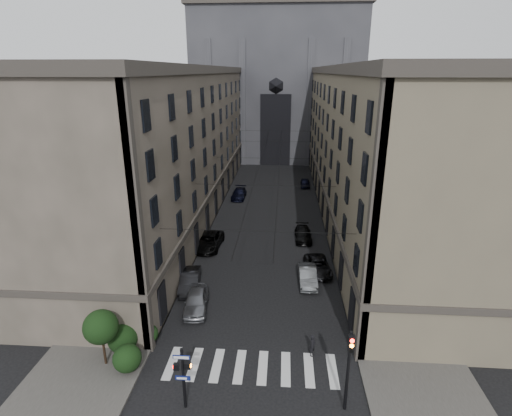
% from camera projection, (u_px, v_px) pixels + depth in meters
% --- Properties ---
extents(sidewalk_left, '(7.00, 80.00, 0.15)m').
position_uv_depth(sidewalk_left, '(195.00, 208.00, 55.90)').
color(sidewalk_left, '#383533').
rests_on(sidewalk_left, ground).
extents(sidewalk_right, '(7.00, 80.00, 0.15)m').
position_uv_depth(sidewalk_right, '(346.00, 211.00, 54.50)').
color(sidewalk_right, '#383533').
rests_on(sidewalk_right, ground).
extents(zebra_crossing, '(11.00, 3.20, 0.01)m').
position_uv_depth(zebra_crossing, '(251.00, 367.00, 25.99)').
color(zebra_crossing, beige).
rests_on(zebra_crossing, ground).
extents(building_left, '(13.60, 60.60, 18.85)m').
position_uv_depth(building_left, '(169.00, 142.00, 53.08)').
color(building_left, '#4A4338').
rests_on(building_left, ground).
extents(building_right, '(13.60, 60.60, 18.85)m').
position_uv_depth(building_right, '(375.00, 144.00, 51.28)').
color(building_right, brown).
rests_on(building_right, ground).
extents(gothic_tower, '(35.00, 23.00, 58.00)m').
position_uv_depth(gothic_tower, '(277.00, 73.00, 86.16)').
color(gothic_tower, '#2D2D33').
rests_on(gothic_tower, ground).
extents(pedestrian_signal_left, '(1.02, 0.38, 4.00)m').
position_uv_depth(pedestrian_signal_left, '(183.00, 374.00, 22.17)').
color(pedestrian_signal_left, black).
rests_on(pedestrian_signal_left, ground).
extents(traffic_light_right, '(0.34, 0.50, 5.20)m').
position_uv_depth(traffic_light_right, '(349.00, 362.00, 21.64)').
color(traffic_light_right, black).
rests_on(traffic_light_right, ground).
extents(shrub_cluster, '(3.90, 4.40, 3.90)m').
position_uv_depth(shrub_cluster, '(118.00, 338.00, 25.99)').
color(shrub_cluster, black).
rests_on(shrub_cluster, sidewalk_left).
extents(tram_wires, '(14.00, 60.00, 0.43)m').
position_uv_depth(tram_wires, '(270.00, 159.00, 52.52)').
color(tram_wires, black).
rests_on(tram_wires, ground).
extents(car_left_near, '(2.38, 4.81, 1.58)m').
position_uv_depth(car_left_near, '(196.00, 300.00, 32.06)').
color(car_left_near, slate).
rests_on(car_left_near, ground).
extents(car_left_midnear, '(2.22, 4.86, 1.54)m').
position_uv_depth(car_left_midnear, '(190.00, 281.00, 35.07)').
color(car_left_midnear, black).
rests_on(car_left_midnear, ground).
extents(car_left_midfar, '(2.82, 5.61, 1.52)m').
position_uv_depth(car_left_midfar, '(209.00, 241.00, 43.24)').
color(car_left_midfar, black).
rests_on(car_left_midfar, ground).
extents(car_left_far, '(2.07, 4.92, 1.42)m').
position_uv_depth(car_left_far, '(239.00, 194.00, 60.17)').
color(car_left_far, black).
rests_on(car_left_far, ground).
extents(car_right_near, '(1.66, 4.46, 1.46)m').
position_uv_depth(car_right_near, '(308.00, 276.00, 36.03)').
color(car_right_near, gray).
rests_on(car_right_near, ground).
extents(car_right_midnear, '(2.69, 4.94, 1.31)m').
position_uv_depth(car_right_midnear, '(318.00, 266.00, 38.03)').
color(car_right_midnear, black).
rests_on(car_right_midnear, ground).
extents(car_right_midfar, '(1.92, 4.52, 1.30)m').
position_uv_depth(car_right_midfar, '(303.00, 234.00, 45.38)').
color(car_right_midfar, black).
rests_on(car_right_midfar, ground).
extents(car_right_far, '(1.58, 3.83, 1.30)m').
position_uv_depth(car_right_far, '(305.00, 183.00, 66.12)').
color(car_right_far, black).
rests_on(car_right_far, ground).
extents(pedestrian, '(0.59, 0.69, 1.60)m').
position_uv_depth(pedestrian, '(313.00, 345.00, 26.81)').
color(pedestrian, black).
rests_on(pedestrian, ground).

